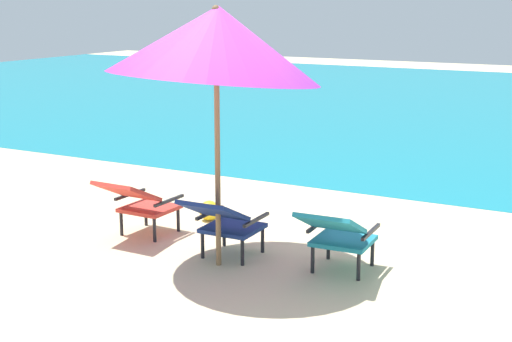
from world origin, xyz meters
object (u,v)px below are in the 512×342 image
(lounge_chair_left, at_px, (139,201))
(beach_ball, at_px, (209,211))
(beach_umbrella_center, at_px, (216,42))
(lounge_chair_center, at_px, (224,220))
(lounge_chair_right, at_px, (337,233))

(lounge_chair_left, xyz_separation_m, beach_ball, (0.30, 0.89, -0.29))
(lounge_chair_left, xyz_separation_m, beach_umbrella_center, (1.16, -0.32, 1.68))
(lounge_chair_left, distance_m, lounge_chair_center, 1.16)
(lounge_chair_left, distance_m, lounge_chair_right, 2.25)
(lounge_chair_left, distance_m, beach_ball, 0.98)
(beach_umbrella_center, bearing_deg, lounge_chair_left, 164.82)
(lounge_chair_right, xyz_separation_m, beach_umbrella_center, (-1.09, -0.28, 1.68))
(lounge_chair_right, bearing_deg, beach_ball, 154.48)
(lounge_chair_left, xyz_separation_m, lounge_chair_right, (2.25, -0.04, 0.00))
(lounge_chair_center, distance_m, lounge_chair_right, 1.11)
(lounge_chair_left, bearing_deg, lounge_chair_right, -0.99)
(lounge_chair_left, height_order, lounge_chair_center, same)
(lounge_chair_right, height_order, beach_ball, lounge_chair_right)
(lounge_chair_left, height_order, beach_umbrella_center, beach_umbrella_center)
(lounge_chair_center, relative_size, lounge_chair_right, 0.98)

